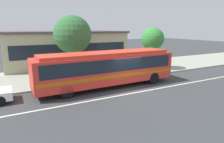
{
  "coord_description": "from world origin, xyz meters",
  "views": [
    {
      "loc": [
        -8.05,
        -12.31,
        4.73
      ],
      "look_at": [
        -0.88,
        1.31,
        1.3
      ],
      "focal_mm": 31.4,
      "sensor_mm": 36.0,
      "label": 1
    }
  ],
  "objects": [
    {
      "name": "transit_bus",
      "position": [
        -1.17,
        1.58,
        1.67
      ],
      "size": [
        11.56,
        2.72,
        2.87
      ],
      "color": "red",
      "rests_on": "ground_plane"
    },
    {
      "name": "pedestrian_waiting_near_sign",
      "position": [
        -1.16,
        4.48,
        1.16
      ],
      "size": [
        0.47,
        0.47,
        1.77
      ],
      "color": "#2D3238",
      "rests_on": "sidewalk_slab"
    },
    {
      "name": "bus_stop_sign",
      "position": [
        2.0,
        3.33,
        1.76
      ],
      "size": [
        0.16,
        0.43,
        2.56
      ],
      "color": "gray",
      "rests_on": "sidewalk_slab"
    },
    {
      "name": "pedestrian_walking_along_curb",
      "position": [
        -1.54,
        4.4,
        1.1
      ],
      "size": [
        0.47,
        0.47,
        1.67
      ],
      "color": "#697055",
      "rests_on": "sidewalk_slab"
    },
    {
      "name": "station_building",
      "position": [
        -1.54,
        13.7,
        2.18
      ],
      "size": [
        14.78,
        9.04,
        4.34
      ],
      "color": "tan",
      "rests_on": "ground_plane"
    },
    {
      "name": "sidewalk_slab",
      "position": [
        0.0,
        6.93,
        0.06
      ],
      "size": [
        60.0,
        8.0,
        0.12
      ],
      "primitive_type": "cube",
      "color": "gray",
      "rests_on": "ground_plane"
    },
    {
      "name": "street_tree_near_stop",
      "position": [
        -2.62,
        5.98,
        4.11
      ],
      "size": [
        3.57,
        3.57,
        5.79
      ],
      "color": "brown",
      "rests_on": "sidewalk_slab"
    },
    {
      "name": "street_tree_mid_block",
      "position": [
        6.35,
        5.22,
        3.52
      ],
      "size": [
        2.54,
        2.54,
        4.7
      ],
      "color": "brown",
      "rests_on": "sidewalk_slab"
    },
    {
      "name": "lane_stripe_center",
      "position": [
        0.0,
        -0.8,
        0.0
      ],
      "size": [
        56.0,
        0.16,
        0.01
      ],
      "primitive_type": "cube",
      "color": "silver",
      "rests_on": "ground_plane"
    },
    {
      "name": "ground_plane",
      "position": [
        0.0,
        0.0,
        0.0
      ],
      "size": [
        120.0,
        120.0,
        0.0
      ],
      "primitive_type": "plane",
      "color": "#36393B"
    }
  ]
}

